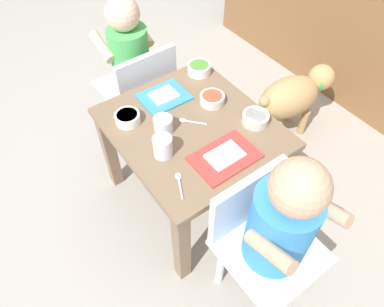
% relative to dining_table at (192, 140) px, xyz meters
% --- Properties ---
extents(ground_plane, '(7.00, 7.00, 0.00)m').
position_rel_dining_table_xyz_m(ground_plane, '(0.00, 0.00, -0.35)').
color(ground_plane, '#9E998E').
extents(dining_table, '(0.58, 0.51, 0.42)m').
position_rel_dining_table_xyz_m(dining_table, '(0.00, 0.00, 0.00)').
color(dining_table, '#7A6047').
rests_on(dining_table, ground).
extents(seated_child_left, '(0.29, 0.29, 0.69)m').
position_rel_dining_table_xyz_m(seated_child_left, '(-0.45, 0.02, 0.08)').
color(seated_child_left, silver).
rests_on(seated_child_left, ground).
extents(seated_child_right, '(0.28, 0.28, 0.70)m').
position_rel_dining_table_xyz_m(seated_child_right, '(0.45, -0.04, 0.09)').
color(seated_child_right, silver).
rests_on(seated_child_right, ground).
extents(dog, '(0.21, 0.42, 0.33)m').
position_rel_dining_table_xyz_m(dog, '(-0.05, 0.61, -0.13)').
color(dog, tan).
rests_on(dog, ground).
extents(food_tray_left, '(0.14, 0.17, 0.02)m').
position_rel_dining_table_xyz_m(food_tray_left, '(-0.18, 0.00, 0.08)').
color(food_tray_left, '#388CD8').
rests_on(food_tray_left, dining_table).
extents(food_tray_right, '(0.15, 0.21, 0.02)m').
position_rel_dining_table_xyz_m(food_tray_right, '(0.18, 0.00, 0.08)').
color(food_tray_right, red).
rests_on(food_tray_right, dining_table).
extents(water_cup_left, '(0.06, 0.06, 0.07)m').
position_rel_dining_table_xyz_m(water_cup_left, '(0.05, -0.15, 0.11)').
color(water_cup_left, white).
rests_on(water_cup_left, dining_table).
extents(water_cup_right, '(0.06, 0.06, 0.06)m').
position_rel_dining_table_xyz_m(water_cup_right, '(-0.04, -0.09, 0.10)').
color(water_cup_right, white).
rests_on(water_cup_right, dining_table).
extents(veggie_bowl_near, '(0.09, 0.09, 0.03)m').
position_rel_dining_table_xyz_m(veggie_bowl_near, '(-0.14, -0.17, 0.09)').
color(veggie_bowl_near, white).
rests_on(veggie_bowl_near, dining_table).
extents(cereal_bowl_right_side, '(0.09, 0.09, 0.03)m').
position_rel_dining_table_xyz_m(cereal_bowl_right_side, '(-0.05, 0.13, 0.09)').
color(cereal_bowl_right_side, silver).
rests_on(cereal_bowl_right_side, dining_table).
extents(cereal_bowl_left_side, '(0.09, 0.09, 0.04)m').
position_rel_dining_table_xyz_m(cereal_bowl_left_side, '(0.11, 0.19, 0.09)').
color(cereal_bowl_left_side, silver).
rests_on(cereal_bowl_left_side, dining_table).
extents(veggie_bowl_far, '(0.09, 0.09, 0.04)m').
position_rel_dining_table_xyz_m(veggie_bowl_far, '(-0.22, 0.19, 0.10)').
color(veggie_bowl_far, white).
rests_on(veggie_bowl_far, dining_table).
extents(spoon_by_left_tray, '(0.10, 0.06, 0.01)m').
position_rel_dining_table_xyz_m(spoon_by_left_tray, '(0.18, -0.17, 0.08)').
color(spoon_by_left_tray, silver).
rests_on(spoon_by_left_tray, dining_table).
extents(spoon_by_right_tray, '(0.08, 0.08, 0.01)m').
position_rel_dining_table_xyz_m(spoon_by_right_tray, '(-0.02, 0.00, 0.08)').
color(spoon_by_right_tray, silver).
rests_on(spoon_by_right_tray, dining_table).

